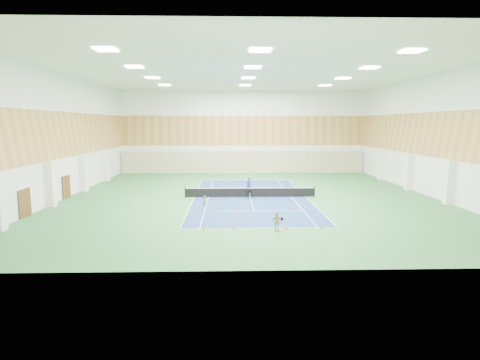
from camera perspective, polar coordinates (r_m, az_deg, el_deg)
name	(u,v)px	position (r m, az deg, el deg)	size (l,w,h in m)	color
ground	(250,197)	(39.66, 1.43, -2.45)	(40.00, 40.00, 0.00)	#2F6E38
room_shell	(250,136)	(39.02, 1.46, 6.24)	(36.00, 40.00, 12.00)	white
wood_cladding	(250,115)	(39.01, 1.47, 9.18)	(36.00, 40.00, 8.00)	#C28948
ceiling_light_grid	(250,73)	(39.29, 1.50, 14.91)	(21.40, 25.40, 0.06)	white
court_surface	(250,197)	(39.66, 1.43, -2.45)	(10.97, 23.77, 0.01)	navy
tennis_balls_scatter	(250,197)	(39.65, 1.43, -2.39)	(10.57, 22.77, 0.07)	#B9D324
tennis_net	(250,192)	(39.56, 1.44, -1.67)	(12.80, 0.10, 1.10)	black
back_curtain	(243,162)	(59.00, 0.43, 2.56)	(35.40, 0.16, 3.20)	#C6B793
door_left_a	(25,203)	(35.30, -28.28, -2.91)	(0.08, 1.80, 2.20)	#593319
door_left_b	(66,187)	(42.49, -23.48, -0.91)	(0.08, 1.80, 2.20)	#593319
coach	(249,185)	(42.28, 1.23, -0.69)	(0.59, 0.39, 1.61)	navy
child_court	(205,201)	(35.15, -4.97, -3.02)	(0.48, 0.37, 0.98)	gray
child_apron	(277,222)	(27.27, 5.22, -5.92)	(0.76, 0.32, 1.30)	tan
ball_cart	(249,194)	(38.99, 1.33, -1.99)	(0.50, 0.50, 0.86)	black
cone_svc_a	(211,210)	(33.27, -4.17, -4.32)	(0.19, 0.19, 0.21)	#E23D0B
cone_svc_b	(237,210)	(33.40, -0.50, -4.24)	(0.21, 0.21, 0.23)	#FF590D
cone_svc_c	(272,211)	(32.98, 4.60, -4.43)	(0.20, 0.20, 0.22)	orange
cone_svc_d	(290,208)	(34.20, 7.16, -4.04)	(0.17, 0.17, 0.19)	#FF5B0D
cone_base_a	(204,228)	(27.59, -5.14, -6.87)	(0.23, 0.23, 0.25)	#FF590D
cone_base_b	(234,228)	(27.66, -0.79, -6.84)	(0.20, 0.20, 0.22)	orange
cone_base_c	(286,228)	(27.81, 6.57, -6.78)	(0.23, 0.23, 0.25)	#FC4E0D
cone_base_d	(321,227)	(28.42, 11.48, -6.60)	(0.20, 0.20, 0.22)	#FF450D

